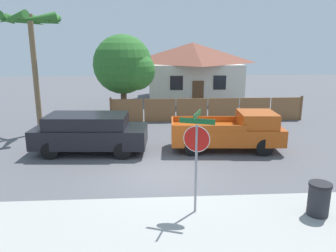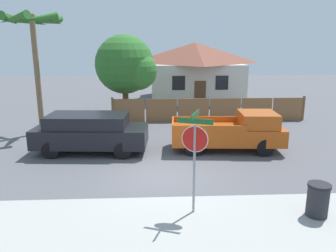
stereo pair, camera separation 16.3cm
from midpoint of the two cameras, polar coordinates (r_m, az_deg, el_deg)
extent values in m
plane|color=#56565B|center=(12.53, -1.45, -8.25)|extent=(80.00, 80.00, 0.00)
cube|color=#A3A39E|center=(9.30, -0.55, -16.64)|extent=(36.00, 3.20, 0.01)
cube|color=brown|center=(20.56, -7.31, 2.65)|extent=(1.94, 0.06, 1.47)
cube|color=brown|center=(20.53, -1.67, 2.74)|extent=(1.94, 0.06, 1.47)
cube|color=brown|center=(20.70, 3.94, 2.80)|extent=(1.94, 0.06, 1.47)
cube|color=brown|center=(21.06, 9.41, 2.84)|extent=(1.94, 0.06, 1.47)
cube|color=brown|center=(21.60, 14.65, 2.85)|extent=(1.94, 0.06, 1.47)
cube|color=brown|center=(22.31, 19.60, 2.84)|extent=(1.94, 0.06, 1.47)
cube|color=brown|center=(20.64, -10.12, 2.73)|extent=(0.12, 0.12, 1.57)
cube|color=brown|center=(22.72, 21.95, 2.95)|extent=(0.12, 0.12, 1.57)
cube|color=beige|center=(29.38, 4.03, 7.81)|extent=(7.54, 7.14, 3.18)
pyramid|color=brown|center=(29.22, 4.11, 12.62)|extent=(8.15, 7.71, 1.75)
cube|color=black|center=(25.62, 1.30, 7.50)|extent=(1.00, 0.04, 1.10)
cube|color=black|center=(26.13, 8.80, 7.47)|extent=(1.00, 0.04, 1.10)
cube|color=brown|center=(25.93, 5.05, 5.65)|extent=(0.90, 0.04, 2.00)
cylinder|color=brown|center=(22.48, -7.90, 4.30)|extent=(0.40, 0.40, 2.01)
sphere|color=#2D6B28|center=(22.20, -8.12, 10.58)|extent=(3.89, 3.89, 3.89)
sphere|color=#31732C|center=(21.69, -5.84, 9.54)|extent=(2.53, 2.53, 2.53)
cylinder|color=brown|center=(18.88, -22.31, 8.05)|extent=(0.28, 0.28, 6.25)
cone|color=#2D6B28|center=(18.53, -19.78, 16.96)|extent=(0.44, 2.04, 0.75)
cone|color=#2D6B28|center=(19.59, -20.61, 16.69)|extent=(1.99, 1.40, 0.75)
cone|color=#2D6B28|center=(19.92, -23.77, 16.35)|extent=(1.99, 1.40, 0.75)
cone|color=#2D6B28|center=(19.22, -26.35, 16.22)|extent=(0.44, 2.04, 0.75)
cone|color=#2D6B28|center=(18.14, -25.85, 16.49)|extent=(1.99, 1.40, 0.75)
cone|color=#2D6B28|center=(17.77, -22.42, 16.90)|extent=(1.99, 1.40, 0.75)
cube|color=black|center=(15.07, -13.61, -1.69)|extent=(5.10, 2.36, 0.83)
cube|color=black|center=(14.93, -14.23, 0.89)|extent=(3.60, 2.10, 0.56)
cube|color=black|center=(14.60, -7.94, 0.90)|extent=(0.18, 1.79, 0.47)
cylinder|color=black|center=(15.74, -7.30, -2.24)|extent=(0.74, 0.22, 0.74)
cylinder|color=black|center=(14.03, -8.25, -4.30)|extent=(0.74, 0.22, 0.74)
cylinder|color=black|center=(16.44, -18.02, -2.13)|extent=(0.74, 0.22, 0.74)
cylinder|color=black|center=(14.81, -20.16, -4.06)|extent=(0.74, 0.22, 0.74)
cube|color=#B74C14|center=(15.25, 9.76, -1.40)|extent=(5.13, 2.27, 0.75)
cube|color=#B74C14|center=(15.37, 14.94, 1.15)|extent=(1.72, 1.88, 0.65)
cube|color=#B74C14|center=(15.89, 6.28, 1.24)|extent=(3.14, 0.29, 0.26)
cube|color=#B74C14|center=(14.12, 7.03, -0.41)|extent=(3.14, 0.29, 0.26)
cube|color=#B74C14|center=(14.91, 0.46, 0.47)|extent=(0.20, 1.83, 0.26)
cylinder|color=black|center=(16.47, 14.57, -1.79)|extent=(0.78, 0.22, 0.78)
cylinder|color=black|center=(14.89, 16.15, -3.57)|extent=(0.78, 0.22, 0.78)
cylinder|color=black|center=(15.99, 3.71, -1.83)|extent=(0.78, 0.22, 0.78)
cylinder|color=black|center=(14.35, 4.11, -3.69)|extent=(0.78, 0.22, 0.78)
cylinder|color=gray|center=(9.36, 4.39, -7.58)|extent=(0.07, 0.07, 2.62)
cylinder|color=red|center=(9.07, 4.49, -2.28)|extent=(0.67, 0.27, 0.71)
cylinder|color=white|center=(9.07, 4.50, -2.28)|extent=(0.71, 0.27, 0.75)
cube|color=#19602D|center=(8.94, 4.56, 0.85)|extent=(0.94, 0.37, 0.15)
cube|color=#19602D|center=(8.90, 4.58, 1.98)|extent=(0.33, 0.85, 0.15)
cylinder|color=#28282D|center=(10.41, 24.34, -11.72)|extent=(0.59, 0.59, 0.89)
cylinder|color=black|center=(10.22, 24.61, -9.26)|extent=(0.64, 0.64, 0.08)
camera|label=1|loc=(0.08, -90.36, -0.09)|focal=35.00mm
camera|label=2|loc=(0.08, 89.64, 0.09)|focal=35.00mm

